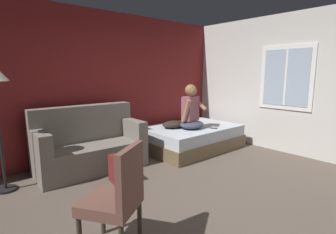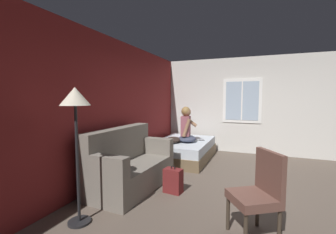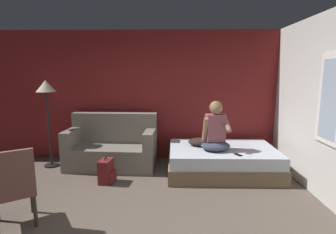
# 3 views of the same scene
# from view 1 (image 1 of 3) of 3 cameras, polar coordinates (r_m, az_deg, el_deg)

# --- Properties ---
(ground_plane) EXTENTS (40.00, 40.00, 0.00)m
(ground_plane) POSITION_cam_1_polar(r_m,az_deg,el_deg) (3.51, 9.32, -17.41)
(ground_plane) COLOR brown
(wall_back_accent) EXTENTS (10.33, 0.16, 2.70)m
(wall_back_accent) POSITION_cam_1_polar(r_m,az_deg,el_deg) (5.20, -13.20, 6.85)
(wall_back_accent) COLOR maroon
(wall_back_accent) RESTS_ON ground
(wall_side_with_window) EXTENTS (0.19, 6.50, 2.70)m
(wall_side_with_window) POSITION_cam_1_polar(r_m,az_deg,el_deg) (5.54, 28.32, 6.13)
(wall_side_with_window) COLOR silver
(wall_side_with_window) RESTS_ON ground
(bed) EXTENTS (1.98, 1.33, 0.48)m
(bed) POSITION_cam_1_polar(r_m,az_deg,el_deg) (5.51, 5.11, -4.49)
(bed) COLOR brown
(bed) RESTS_ON ground
(couch) EXTENTS (1.74, 0.90, 1.04)m
(couch) POSITION_cam_1_polar(r_m,az_deg,el_deg) (4.54, -16.77, -5.99)
(couch) COLOR slate
(couch) RESTS_ON ground
(side_chair) EXTENTS (0.64, 0.64, 0.98)m
(side_chair) POSITION_cam_1_polar(r_m,az_deg,el_deg) (2.43, -11.00, -16.43)
(side_chair) COLOR #382D23
(side_chair) RESTS_ON ground
(person_seated) EXTENTS (0.58, 0.51, 0.88)m
(person_seated) POSITION_cam_1_polar(r_m,az_deg,el_deg) (5.19, 5.07, 1.36)
(person_seated) COLOR #383D51
(person_seated) RESTS_ON bed
(backpack) EXTENTS (0.26, 0.32, 0.46)m
(backpack) POSITION_cam_1_polar(r_m,az_deg,el_deg) (3.95, -10.74, -11.18)
(backpack) COLOR maroon
(backpack) RESTS_ON ground
(throw_pillow) EXTENTS (0.51, 0.40, 0.14)m
(throw_pillow) POSITION_cam_1_polar(r_m,az_deg,el_deg) (5.29, 1.15, -1.60)
(throw_pillow) COLOR #2D231E
(throw_pillow) RESTS_ON bed
(cell_phone) EXTENTS (0.13, 0.16, 0.01)m
(cell_phone) POSITION_cam_1_polar(r_m,az_deg,el_deg) (5.31, 9.91, -2.41)
(cell_phone) COLOR black
(cell_phone) RESTS_ON bed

